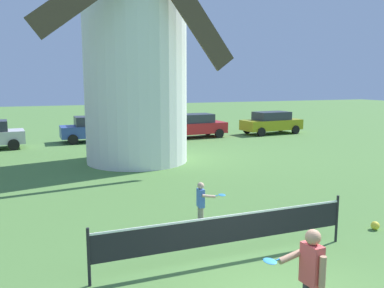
% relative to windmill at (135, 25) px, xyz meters
% --- Properties ---
extents(windmill, '(9.06, 5.32, 13.16)m').
position_rel_windmill_xyz_m(windmill, '(0.00, 0.00, 0.00)').
color(windmill, white).
rests_on(windmill, ground_plane).
extents(tennis_net, '(5.64, 0.06, 1.10)m').
position_rel_windmill_xyz_m(tennis_net, '(-0.86, -11.02, -5.45)').
color(tennis_net, black).
rests_on(tennis_net, ground_plane).
extents(player_near, '(0.84, 0.54, 1.54)m').
position_rel_windmill_xyz_m(player_near, '(-0.76, -13.51, -5.26)').
color(player_near, '#333338').
rests_on(player_near, ground_plane).
extents(player_far, '(0.69, 0.50, 1.17)m').
position_rel_windmill_xyz_m(player_far, '(-0.58, -8.98, -5.47)').
color(player_far, '#9E937F').
rests_on(player_far, ground_plane).
extents(stray_ball, '(0.21, 0.21, 0.21)m').
position_rel_windmill_xyz_m(stray_ball, '(3.38, -10.78, -6.03)').
color(stray_ball, yellow).
rests_on(stray_ball, ground_plane).
extents(parked_car_blue, '(3.95, 1.90, 1.56)m').
position_rel_windmill_xyz_m(parked_car_blue, '(-0.96, 7.13, -5.33)').
color(parked_car_blue, '#334C99').
rests_on(parked_car_blue, ground_plane).
extents(parked_car_red, '(4.17, 2.03, 1.56)m').
position_rel_windmill_xyz_m(parked_car_red, '(5.47, 6.47, -5.33)').
color(parked_car_red, red).
rests_on(parked_car_red, ground_plane).
extents(parked_car_mustard, '(4.42, 2.14, 1.56)m').
position_rel_windmill_xyz_m(parked_car_mustard, '(11.25, 6.27, -5.32)').
color(parked_car_mustard, '#999919').
rests_on(parked_car_mustard, ground_plane).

